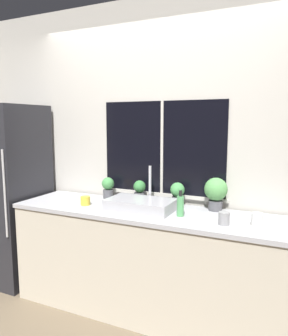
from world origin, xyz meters
The scene contains 14 objects.
ground_plane centered at (0.00, 0.00, 0.00)m, with size 14.00×14.00×0.00m, color brown.
wall_back centered at (0.00, 0.67, 1.35)m, with size 8.00×0.09×2.70m.
wall_left centered at (-2.14, 1.50, 1.35)m, with size 0.06×7.00×2.70m.
counter centered at (0.00, 0.30, 0.45)m, with size 2.34×0.63×0.89m.
refrigerator centered at (-1.54, 0.30, 0.89)m, with size 0.64×0.63×1.78m.
sink centered at (-0.05, 0.29, 0.94)m, with size 0.55×0.37×0.35m.
potted_plant_far_left centered at (-0.51, 0.53, 1.01)m, with size 0.12×0.12×0.20m.
potted_plant_center_left centered at (-0.18, 0.53, 1.00)m, with size 0.11×0.11×0.20m.
potted_plant_center_right centered at (0.19, 0.53, 1.01)m, with size 0.12×0.12×0.21m.
potted_plant_far_right centered at (0.52, 0.53, 1.05)m, with size 0.19×0.19×0.27m.
soap_bottle centered at (0.31, 0.25, 0.98)m, with size 0.05×0.05×0.20m.
mug_grey centered at (0.66, 0.18, 0.94)m, with size 0.08×0.08×0.09m.
mug_white centered at (0.87, 0.25, 0.94)m, with size 0.08×0.08×0.09m.
mug_yellow centered at (-0.56, 0.23, 0.93)m, with size 0.08×0.08×0.08m.
Camera 1 is at (1.09, -2.09, 1.62)m, focal length 35.00 mm.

